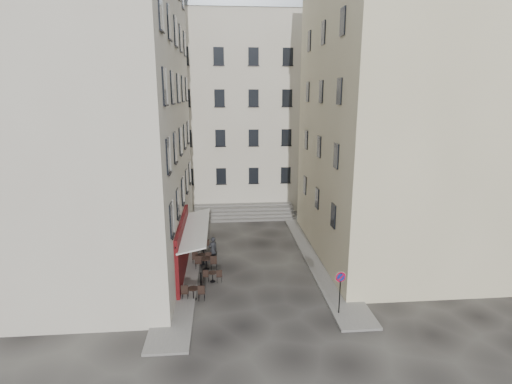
{
  "coord_description": "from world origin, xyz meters",
  "views": [
    {
      "loc": [
        -1.92,
        -22.13,
        10.87
      ],
      "look_at": [
        0.35,
        4.0,
        4.4
      ],
      "focal_mm": 28.0,
      "sensor_mm": 36.0,
      "label": 1
    }
  ],
  "objects": [
    {
      "name": "bistro_table_b",
      "position": [
        -2.6,
        -0.27,
        0.4
      ],
      "size": [
        1.13,
        0.53,
        0.79
      ],
      "color": "black",
      "rests_on": "ground"
    },
    {
      "name": "cafe_storefront",
      "position": [
        -4.32,
        1.0,
        1.88
      ],
      "size": [
        1.74,
        7.3,
        3.5
      ],
      "color": "#470A0D",
      "rests_on": "ground"
    },
    {
      "name": "bistro_table_a",
      "position": [
        -3.6,
        -2.31,
        0.45
      ],
      "size": [
        1.26,
        0.59,
        0.89
      ],
      "color": "black",
      "rests_on": "ground"
    },
    {
      "name": "bollard_far",
      "position": [
        -3.25,
        6.0,
        0.53
      ],
      "size": [
        0.12,
        0.12,
        0.98
      ],
      "color": "black",
      "rests_on": "ground"
    },
    {
      "name": "bistro_table_e",
      "position": [
        -3.51,
        4.76,
        0.43
      ],
      "size": [
        1.21,
        0.57,
        0.85
      ],
      "color": "black",
      "rests_on": "ground"
    },
    {
      "name": "bistro_table_c",
      "position": [
        -3.05,
        1.48,
        0.49
      ],
      "size": [
        1.38,
        0.64,
        0.97
      ],
      "color": "black",
      "rests_on": "ground"
    },
    {
      "name": "sidewalk_left",
      "position": [
        -4.5,
        4.0,
        0.06
      ],
      "size": [
        2.0,
        22.0,
        0.12
      ],
      "primitive_type": "cube",
      "color": "slate",
      "rests_on": "ground"
    },
    {
      "name": "building_right",
      "position": [
        10.5,
        3.5,
        9.31
      ],
      "size": [
        12.2,
        14.2,
        18.6
      ],
      "color": "#BDB38D",
      "rests_on": "ground"
    },
    {
      "name": "building_back",
      "position": [
        -1.0,
        19.0,
        9.31
      ],
      "size": [
        18.2,
        10.2,
        18.6
      ],
      "color": "beige",
      "rests_on": "ground"
    },
    {
      "name": "no_parking_sign",
      "position": [
        3.81,
        -4.48,
        1.67
      ],
      "size": [
        0.53,
        0.13,
        2.35
      ],
      "rotation": [
        0.0,
        0.0,
        0.14
      ],
      "color": "black",
      "rests_on": "ground"
    },
    {
      "name": "ground",
      "position": [
        0.0,
        0.0,
        0.0
      ],
      "size": [
        90.0,
        90.0,
        0.0
      ],
      "primitive_type": "plane",
      "color": "black",
      "rests_on": "ground"
    },
    {
      "name": "stone_steps",
      "position": [
        0.0,
        12.57,
        0.4
      ],
      "size": [
        9.0,
        3.15,
        0.8
      ],
      "color": "#5D5B58",
      "rests_on": "ground"
    },
    {
      "name": "building_left",
      "position": [
        -10.5,
        3.0,
        10.31
      ],
      "size": [
        12.2,
        16.2,
        20.6
      ],
      "color": "beige",
      "rests_on": "ground"
    },
    {
      "name": "bollard_mid",
      "position": [
        -3.25,
        2.5,
        0.53
      ],
      "size": [
        0.12,
        0.12,
        0.98
      ],
      "color": "black",
      "rests_on": "ground"
    },
    {
      "name": "bollard_near",
      "position": [
        -3.25,
        -1.0,
        0.53
      ],
      "size": [
        0.12,
        0.12,
        0.98
      ],
      "color": "black",
      "rests_on": "ground"
    },
    {
      "name": "pedestrian",
      "position": [
        -2.63,
        2.61,
        0.88
      ],
      "size": [
        0.77,
        0.7,
        1.77
      ],
      "primitive_type": "imported",
      "rotation": [
        0.0,
        0.0,
        3.7
      ],
      "color": "black",
      "rests_on": "ground"
    },
    {
      "name": "sidewalk_right",
      "position": [
        4.5,
        3.0,
        0.06
      ],
      "size": [
        2.0,
        18.0,
        0.12
      ],
      "primitive_type": "cube",
      "color": "slate",
      "rests_on": "ground"
    },
    {
      "name": "bistro_table_d",
      "position": [
        -3.34,
        2.28,
        0.45
      ],
      "size": [
        1.26,
        0.59,
        0.89
      ],
      "color": "black",
      "rests_on": "ground"
    }
  ]
}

